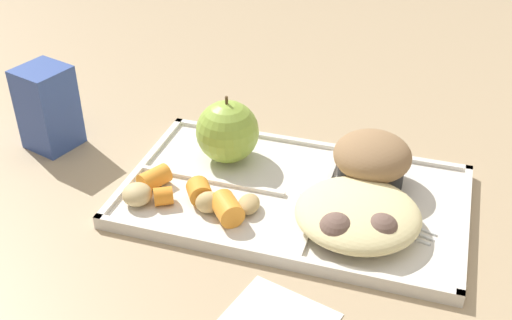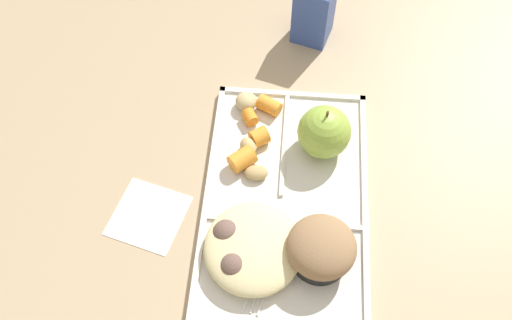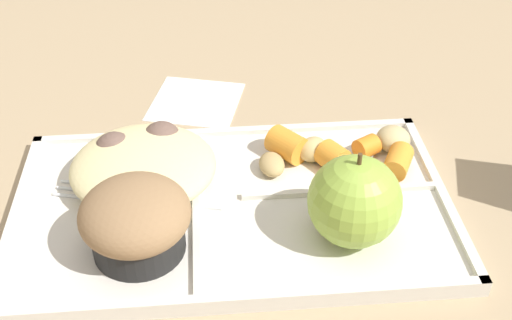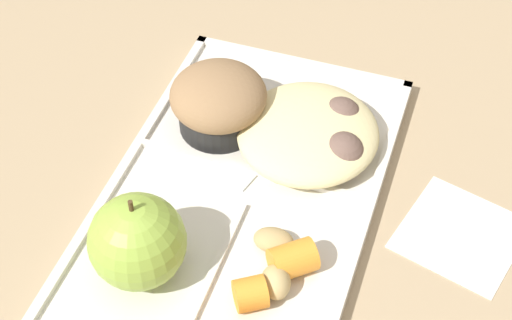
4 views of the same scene
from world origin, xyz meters
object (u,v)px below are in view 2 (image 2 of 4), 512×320
Objects in this scene: lunch_tray at (285,204)px; plastic_fork at (268,265)px; green_apple at (324,132)px; milk_carton at (314,11)px; bran_muffin at (321,249)px.

lunch_tray reaches higher than plastic_fork.
lunch_tray is 0.10m from plastic_fork.
green_apple is 0.79× the size of milk_carton.
bran_muffin is at bearing 31.12° from lunch_tray.
lunch_tray is at bearing -148.88° from bran_muffin.
green_apple is 0.20m from plastic_fork.
bran_muffin is 0.58× the size of plastic_fork.
milk_carton reaches higher than plastic_fork.
milk_carton is at bearing 175.43° from lunch_tray.
green_apple is at bearing 160.78° from plastic_fork.
bran_muffin is 0.07m from plastic_fork.
milk_carton reaches higher than green_apple.
milk_carton reaches higher than bran_muffin.
plastic_fork is (0.19, -0.07, -0.04)m from green_apple.
bran_muffin reaches higher than lunch_tray.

